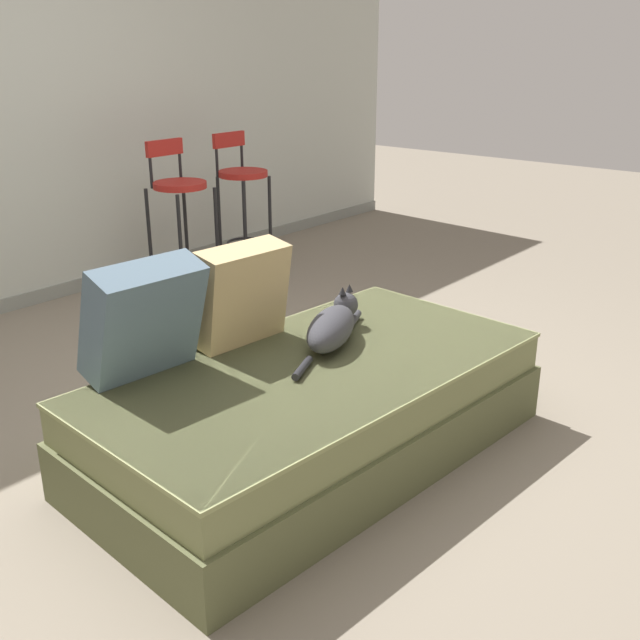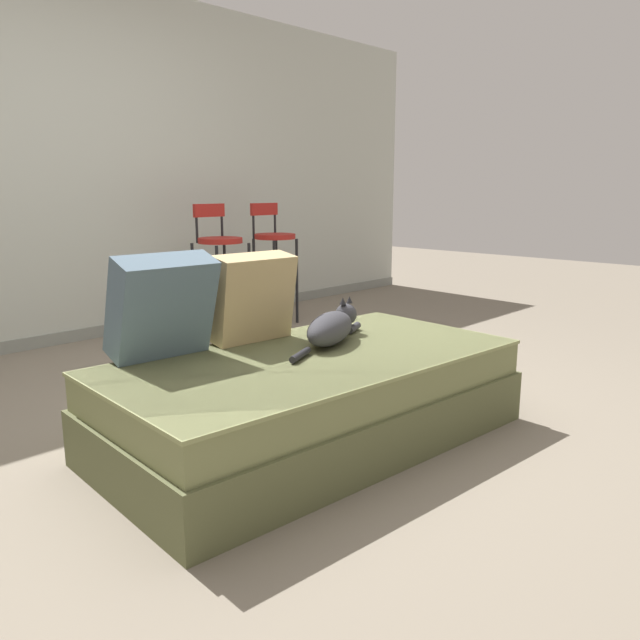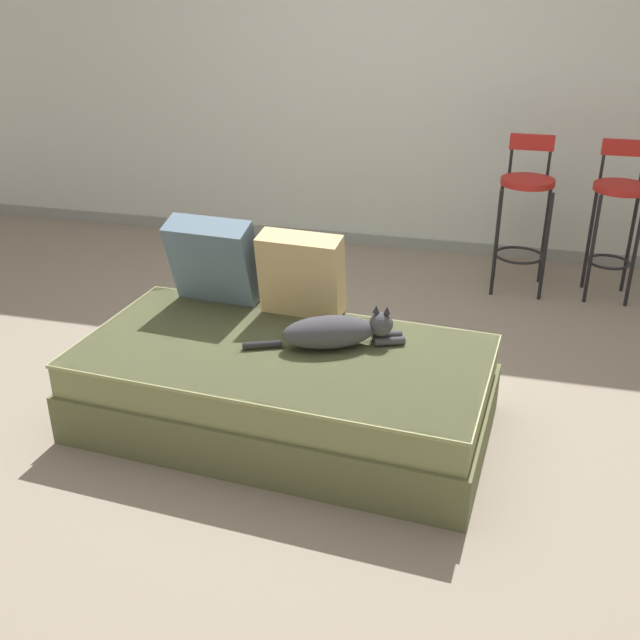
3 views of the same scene
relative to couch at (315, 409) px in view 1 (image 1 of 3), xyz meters
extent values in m
plane|color=slate|center=(0.00, 0.40, -0.21)|extent=(16.00, 16.00, 0.00)
cube|color=brown|center=(0.00, 0.00, -0.09)|extent=(1.95, 1.11, 0.24)
cube|color=olive|center=(0.00, 0.00, 0.12)|extent=(1.90, 1.07, 0.16)
cube|color=#868C57|center=(0.00, 0.00, 0.19)|extent=(1.92, 1.08, 0.02)
cube|color=#4C6070|center=(-0.49, 0.42, 0.43)|extent=(0.45, 0.31, 0.46)
cube|color=tan|center=(-0.02, 0.39, 0.41)|extent=(0.42, 0.24, 0.42)
ellipsoid|color=#333338|center=(0.20, 0.08, 0.27)|extent=(0.45, 0.32, 0.15)
sphere|color=#333338|center=(0.42, 0.17, 0.29)|extent=(0.11, 0.11, 0.11)
cone|color=black|center=(0.39, 0.17, 0.37)|extent=(0.03, 0.03, 0.04)
cone|color=black|center=(0.44, 0.17, 0.37)|extent=(0.03, 0.03, 0.04)
cylinder|color=#333338|center=(0.46, 0.16, 0.22)|extent=(0.14, 0.09, 0.04)
cylinder|color=#333338|center=(0.44, 0.22, 0.22)|extent=(0.14, 0.09, 0.04)
cylinder|color=black|center=(-0.09, -0.01, 0.22)|extent=(0.18, 0.10, 0.03)
cylinder|color=black|center=(0.88, 1.84, 0.15)|extent=(0.02, 0.02, 0.71)
cylinder|color=black|center=(1.18, 1.84, 0.15)|extent=(0.02, 0.02, 0.71)
cylinder|color=black|center=(0.88, 2.15, 0.15)|extent=(0.02, 0.02, 0.71)
cylinder|color=black|center=(1.18, 2.15, 0.15)|extent=(0.02, 0.02, 0.71)
torus|color=black|center=(1.03, 2.00, 0.03)|extent=(0.33, 0.33, 0.02)
cylinder|color=maroon|center=(1.03, 2.00, 0.53)|extent=(0.34, 0.34, 0.04)
cylinder|color=black|center=(0.91, 2.13, 0.63)|extent=(0.02, 0.02, 0.24)
cylinder|color=black|center=(1.15, 2.13, 0.63)|extent=(0.02, 0.02, 0.24)
cube|color=maroon|center=(1.03, 2.13, 0.75)|extent=(0.28, 0.03, 0.10)
cylinder|color=black|center=(1.47, 1.87, 0.15)|extent=(0.02, 0.02, 0.71)
cylinder|color=black|center=(1.72, 1.87, 0.15)|extent=(0.02, 0.02, 0.71)
cylinder|color=black|center=(1.47, 2.12, 0.15)|extent=(0.02, 0.02, 0.71)
cylinder|color=black|center=(1.72, 2.12, 0.15)|extent=(0.02, 0.02, 0.71)
torus|color=black|center=(1.59, 2.00, 0.04)|extent=(0.27, 0.27, 0.02)
cylinder|color=maroon|center=(1.59, 2.00, 0.53)|extent=(0.34, 0.34, 0.04)
cylinder|color=black|center=(1.47, 2.13, 0.63)|extent=(0.02, 0.02, 0.24)
cylinder|color=black|center=(1.71, 2.13, 0.63)|extent=(0.02, 0.02, 0.24)
cube|color=maroon|center=(1.59, 2.13, 0.75)|extent=(0.28, 0.03, 0.10)
camera|label=1|loc=(-2.06, -1.74, 1.40)|focal=42.00mm
camera|label=2|loc=(-1.91, -1.87, 0.92)|focal=35.00mm
camera|label=3|loc=(0.92, -2.87, 1.77)|focal=42.00mm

